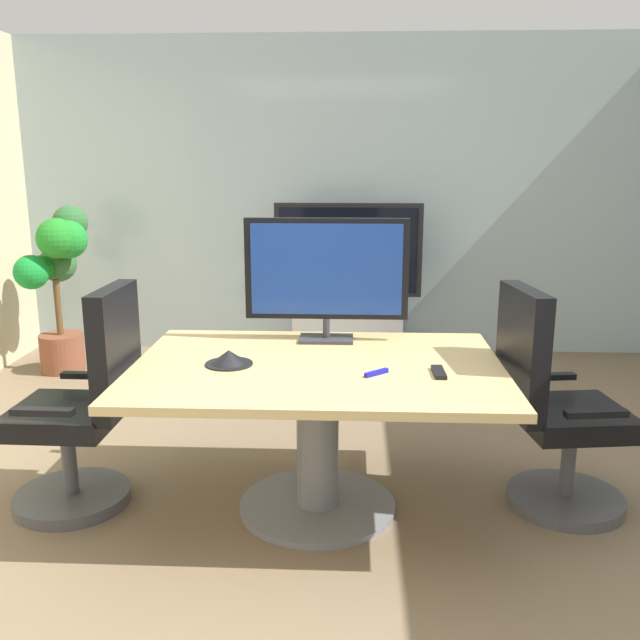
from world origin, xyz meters
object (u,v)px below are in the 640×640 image
at_px(office_chair_right, 553,419).
at_px(tv_monitor, 326,272).
at_px(remote_control, 439,372).
at_px(conference_table, 318,404).
at_px(potted_plant, 58,271).
at_px(conference_phone, 229,358).
at_px(wall_display_unit, 348,308).
at_px(office_chair_left, 85,417).

relative_size(office_chair_right, tv_monitor, 1.30).
bearing_deg(office_chair_right, remote_control, 102.13).
bearing_deg(tv_monitor, conference_table, -93.30).
bearing_deg(office_chair_right, conference_table, 86.47).
distance_m(potted_plant, conference_phone, 2.77).
xyz_separation_m(conference_table, potted_plant, (-2.13, 2.14, 0.26)).
relative_size(wall_display_unit, remote_control, 7.71).
bearing_deg(conference_table, conference_phone, -175.66).
relative_size(office_chair_left, tv_monitor, 1.30).
bearing_deg(office_chair_left, wall_display_unit, 155.12).
xyz_separation_m(office_chair_right, tv_monitor, (-1.10, 0.35, 0.64)).
distance_m(conference_phone, remote_control, 0.96).
height_order(office_chair_left, remote_control, office_chair_left).
distance_m(wall_display_unit, remote_control, 2.72).
height_order(office_chair_right, potted_plant, potted_plant).
bearing_deg(conference_phone, office_chair_left, 178.10).
distance_m(office_chair_left, conference_phone, 0.78).
height_order(office_chair_right, remote_control, office_chair_right).
bearing_deg(wall_display_unit, office_chair_right, -67.99).
xyz_separation_m(conference_table, conference_phone, (-0.41, -0.03, 0.23)).
relative_size(conference_table, wall_display_unit, 1.31).
bearing_deg(remote_control, tv_monitor, 131.86).
xyz_separation_m(tv_monitor, wall_display_unit, (0.10, 2.12, -0.65)).
height_order(tv_monitor, conference_phone, tv_monitor).
distance_m(tv_monitor, wall_display_unit, 2.22).
xyz_separation_m(office_chair_left, tv_monitor, (1.14, 0.44, 0.64)).
bearing_deg(remote_control, office_chair_right, 18.49).
bearing_deg(tv_monitor, office_chair_left, -159.08).
relative_size(conference_phone, remote_control, 1.29).
relative_size(office_chair_left, remote_control, 6.41).
bearing_deg(potted_plant, office_chair_right, -32.35).
bearing_deg(remote_control, conference_table, 165.66).
height_order(conference_table, tv_monitor, tv_monitor).
bearing_deg(office_chair_right, office_chair_left, 84.72).
bearing_deg(office_chair_left, potted_plant, -153.67).
distance_m(wall_display_unit, potted_plant, 2.32).
bearing_deg(conference_table, remote_control, -13.29).
height_order(conference_table, potted_plant, potted_plant).
relative_size(wall_display_unit, conference_phone, 5.95).
relative_size(conference_table, potted_plant, 1.32).
bearing_deg(tv_monitor, wall_display_unit, 87.36).
distance_m(wall_display_unit, conference_phone, 2.65).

